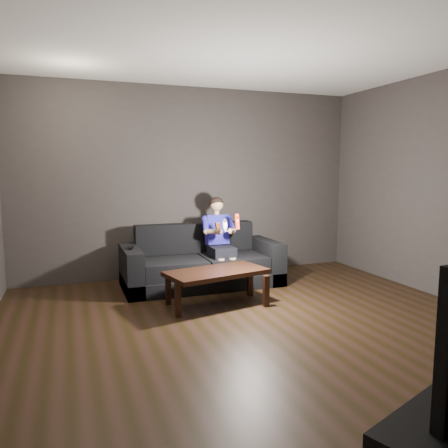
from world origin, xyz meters
name	(u,v)px	position (x,y,z in m)	size (l,w,h in m)	color
floor	(264,333)	(0.00, 0.00, 0.00)	(5.00, 5.00, 0.00)	black
back_wall	(192,182)	(0.00, 2.50, 1.35)	(5.00, 0.04, 2.70)	#3B3533
ceiling	(268,36)	(0.00, 0.00, 2.70)	(5.00, 5.00, 0.02)	white
sofa	(201,266)	(-0.06, 1.85, 0.26)	(2.07, 0.89, 0.80)	black
child	(219,234)	(0.17, 1.80, 0.69)	(0.45, 0.55, 1.09)	black
wii_remote_red	(237,222)	(0.26, 1.37, 0.90)	(0.05, 0.07, 0.19)	red
nunchuk_white	(225,225)	(0.10, 1.38, 0.86)	(0.08, 0.10, 0.16)	white
wii_remote_black	(131,248)	(-0.99, 1.77, 0.58)	(0.09, 0.17, 0.03)	black
coffee_table	(217,275)	(-0.16, 0.95, 0.35)	(1.22, 0.80, 0.41)	black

